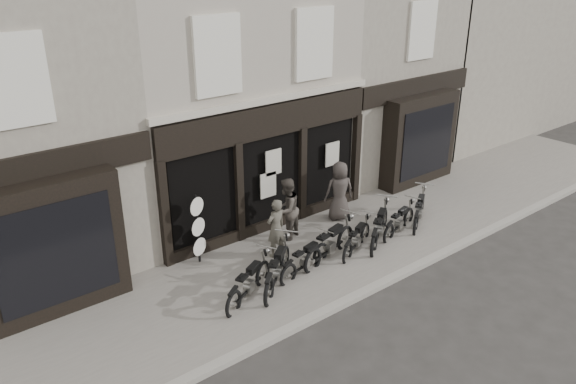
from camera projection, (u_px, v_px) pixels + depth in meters
ground_plane at (338, 270)px, 14.91m from camera, size 90.00×90.00×0.00m
pavement at (316, 255)px, 15.53m from camera, size 30.00×4.20×0.12m
kerb at (373, 288)px, 13.98m from camera, size 30.00×0.25×0.13m
central_building at (212, 80)px, 17.57m from camera, size 7.30×6.22×8.34m
neighbour_right at (357, 60)px, 21.20m from camera, size 5.60×6.73×8.34m
filler_right at (480, 39)px, 25.93m from camera, size 11.00×6.00×8.20m
motorcycle_0 at (249, 285)px, 13.49m from camera, size 1.98×1.21×1.02m
motorcycle_1 at (277, 272)px, 13.99m from camera, size 1.97×1.65×1.11m
motorcycle_2 at (305, 262)px, 14.56m from camera, size 1.99×0.72×0.96m
motorcycle_3 at (330, 246)px, 15.20m from camera, size 2.29×0.90×1.12m
motorcycle_4 at (357, 241)px, 15.64m from camera, size 1.82×1.03×0.93m
motorcycle_5 at (379, 230)px, 16.11m from camera, size 2.07×1.51×1.12m
motorcycle_6 at (399, 223)px, 16.64m from camera, size 1.92×0.81×0.94m
motorcycle_7 at (419, 213)px, 17.24m from camera, size 1.93×1.38×1.03m
man_left at (276, 228)px, 15.08m from camera, size 0.64×0.45×1.66m
man_centre at (287, 209)px, 15.97m from camera, size 1.09×0.98×1.84m
man_right at (339, 191)px, 17.17m from camera, size 1.07×0.90×1.86m
advert_sign_post at (198, 232)px, 14.73m from camera, size 0.49×0.33×2.08m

